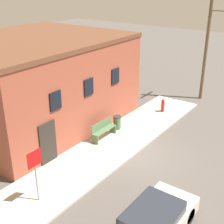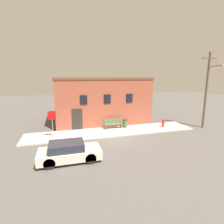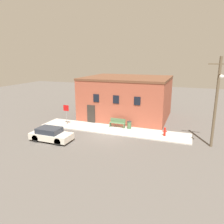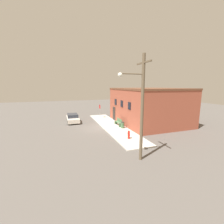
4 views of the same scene
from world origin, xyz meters
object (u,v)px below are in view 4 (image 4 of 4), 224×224
object	(u,v)px
utility_pole	(141,105)
parked_car	(73,118)
fire_hydrant	(129,135)
bench	(119,122)
stop_sign	(100,109)
trash_bin	(122,125)

from	to	relation	value
utility_pole	parked_car	distance (m)	14.85
fire_hydrant	bench	world-z (taller)	bench
stop_sign	utility_pole	size ratio (longest dim) A/B	0.30
bench	parked_car	bearing A→B (deg)	-128.58
bench	utility_pole	bearing A→B (deg)	-12.73
fire_hydrant	trash_bin	size ratio (longest dim) A/B	1.06
stop_sign	utility_pole	distance (m)	15.35
stop_sign	bench	xyz separation A→B (m)	(5.75, 1.14, -1.12)
bench	trash_bin	size ratio (longest dim) A/B	2.09
fire_hydrant	utility_pole	size ratio (longest dim) A/B	0.11
bench	trash_bin	distance (m)	1.35
bench	stop_sign	bearing A→B (deg)	-168.80
fire_hydrant	parked_car	bearing A→B (deg)	-153.99
stop_sign	utility_pole	bearing A→B (deg)	-3.69
utility_pole	trash_bin	bearing A→B (deg)	165.20
parked_car	fire_hydrant	bearing A→B (deg)	26.01
trash_bin	bench	bearing A→B (deg)	-179.82
fire_hydrant	stop_sign	xyz separation A→B (m)	(-10.97, -0.18, 1.17)
fire_hydrant	stop_sign	bearing A→B (deg)	-179.08
fire_hydrant	bench	xyz separation A→B (m)	(-5.22, 0.96, 0.05)
bench	parked_car	distance (m)	7.36
trash_bin	utility_pole	xyz separation A→B (m)	(8.02, -2.12, 3.68)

